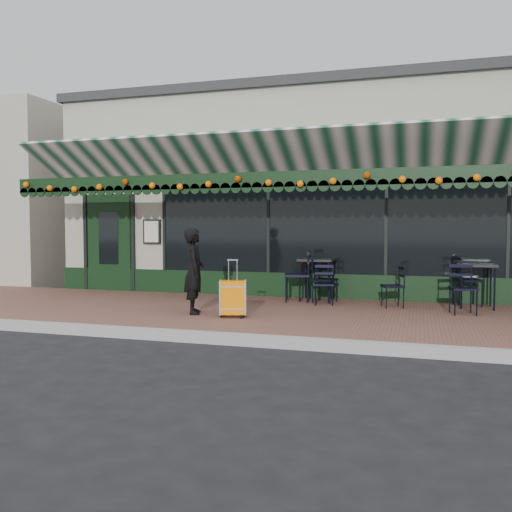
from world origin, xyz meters
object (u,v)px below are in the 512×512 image
(cafe_table_b, at_px, (317,263))
(chair_a_right, at_px, (468,281))
(woman, at_px, (194,271))
(chair_a_left, at_px, (393,287))
(chair_a_front, at_px, (463,289))
(chair_b_right, at_px, (325,280))
(suitcase, at_px, (233,298))
(cafe_table_a, at_px, (477,268))
(chair_b_left, at_px, (297,276))
(chair_b_front, at_px, (324,285))

(cafe_table_b, xyz_separation_m, chair_a_right, (2.79, 0.08, -0.29))
(woman, bearing_deg, chair_a_right, -86.26)
(chair_a_left, distance_m, chair_a_front, 1.25)
(woman, xyz_separation_m, chair_b_right, (1.86, 1.99, -0.29))
(suitcase, height_order, cafe_table_b, suitcase)
(cafe_table_b, bearing_deg, cafe_table_a, -2.70)
(suitcase, xyz_separation_m, chair_b_right, (1.12, 2.16, 0.12))
(chair_a_front, bearing_deg, cafe_table_b, 148.74)
(chair_b_left, bearing_deg, woman, -43.97)
(suitcase, bearing_deg, chair_a_front, 4.55)
(cafe_table_a, relative_size, cafe_table_b, 0.96)
(suitcase, height_order, chair_a_right, suitcase)
(cafe_table_b, distance_m, chair_b_front, 0.71)
(chair_b_left, bearing_deg, chair_b_front, 50.55)
(chair_a_left, bearing_deg, chair_a_right, 95.75)
(chair_b_left, distance_m, chair_b_front, 0.68)
(woman, xyz_separation_m, chair_b_front, (1.90, 1.66, -0.34))
(chair_a_left, distance_m, chair_b_left, 1.85)
(chair_b_left, height_order, chair_b_right, chair_b_left)
(woman, bearing_deg, suitcase, -126.34)
(chair_b_right, relative_size, chair_b_front, 1.14)
(woman, xyz_separation_m, cafe_table_a, (4.58, 2.08, -0.00))
(woman, height_order, chair_b_left, woman)
(suitcase, relative_size, chair_a_right, 1.00)
(cafe_table_b, bearing_deg, chair_a_right, 1.56)
(chair_b_right, bearing_deg, chair_b_left, 103.15)
(chair_b_right, bearing_deg, suitcase, 165.47)
(suitcase, bearing_deg, chair_b_right, 45.89)
(chair_a_left, bearing_deg, suitcase, -71.30)
(cafe_table_a, bearing_deg, chair_a_left, -164.78)
(woman, height_order, suitcase, woman)
(cafe_table_a, distance_m, chair_a_right, 0.35)
(chair_a_left, bearing_deg, woman, -80.79)
(chair_a_front, xyz_separation_m, chair_b_left, (-2.98, 0.77, 0.08))
(suitcase, relative_size, cafe_table_b, 1.11)
(chair_b_right, bearing_deg, chair_a_front, -94.66)
(chair_a_left, distance_m, chair_b_front, 1.24)
(cafe_table_b, height_order, chair_a_left, cafe_table_b)
(chair_a_front, bearing_deg, chair_b_right, 151.97)
(chair_b_right, bearing_deg, chair_a_right, -70.49)
(suitcase, distance_m, chair_a_right, 4.46)
(cafe_table_a, height_order, chair_a_front, chair_a_front)
(cafe_table_b, relative_size, chair_a_front, 0.99)
(woman, bearing_deg, chair_a_left, -85.27)
(cafe_table_a, distance_m, chair_b_right, 2.74)
(suitcase, relative_size, chair_b_left, 0.92)
(chair_a_right, xyz_separation_m, chair_a_front, (-0.16, -1.07, -0.04))
(chair_a_left, relative_size, chair_b_right, 0.88)
(woman, xyz_separation_m, suitcase, (0.74, -0.17, -0.41))
(woman, bearing_deg, cafe_table_b, -60.39)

